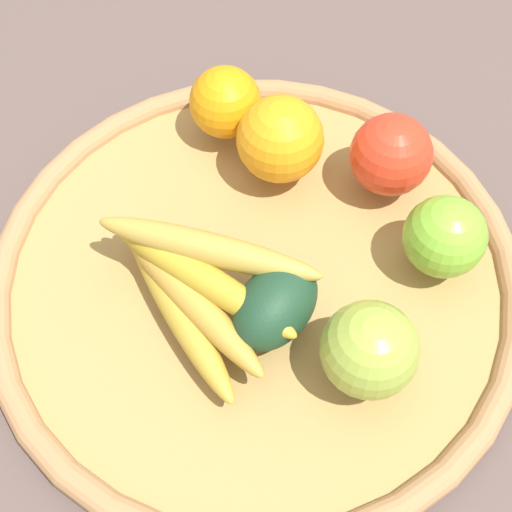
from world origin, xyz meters
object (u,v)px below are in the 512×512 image
object	(u,v)px
banana_bunch	(193,282)
orange_0	(280,139)
apple_0	(370,350)
apple_1	(391,155)
apple_2	(445,237)
avocado	(280,304)
orange_1	(225,102)

from	to	relation	value
banana_bunch	orange_0	size ratio (longest dim) A/B	2.38
apple_0	apple_1	xyz separation A→B (m)	(-0.17, 0.09, -0.00)
apple_2	orange_0	world-z (taller)	orange_0
avocado	banana_bunch	size ratio (longest dim) A/B	0.45
apple_2	apple_0	distance (m)	0.13
banana_bunch	orange_0	bearing A→B (deg)	136.61
banana_bunch	apple_0	xyz separation A→B (m)	(0.10, 0.11, 0.01)
apple_1	apple_2	bearing A→B (deg)	6.17
orange_1	orange_0	size ratio (longest dim) A/B	0.86
apple_1	apple_0	bearing A→B (deg)	-27.16
avocado	banana_bunch	world-z (taller)	banana_bunch
apple_2	orange_0	bearing A→B (deg)	-143.78
apple_2	orange_0	distance (m)	0.17
avocado	orange_1	xyz separation A→B (m)	(-0.22, 0.01, 0.01)
apple_2	banana_bunch	bearing A→B (deg)	-95.31
avocado	apple_2	xyz separation A→B (m)	(-0.02, 0.15, 0.01)
apple_2	orange_0	size ratio (longest dim) A/B	0.88
apple_2	banana_bunch	world-z (taller)	apple_2
apple_0	apple_1	distance (m)	0.19
orange_1	apple_0	bearing A→B (deg)	7.26
banana_bunch	avocado	bearing A→B (deg)	58.74
apple_2	apple_1	bearing A→B (deg)	-173.83
banana_bunch	orange_0	distance (m)	0.16
banana_bunch	apple_1	xyz separation A→B (m)	(-0.07, 0.20, 0.01)
apple_2	apple_1	world-z (taller)	apple_1
apple_2	apple_1	distance (m)	0.09
orange_1	orange_0	world-z (taller)	orange_0
apple_1	banana_bunch	bearing A→B (deg)	-69.87
avocado	orange_1	distance (m)	0.22
orange_0	apple_0	bearing A→B (deg)	0.43
orange_0	apple_0	distance (m)	0.22
avocado	orange_1	size ratio (longest dim) A/B	1.24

